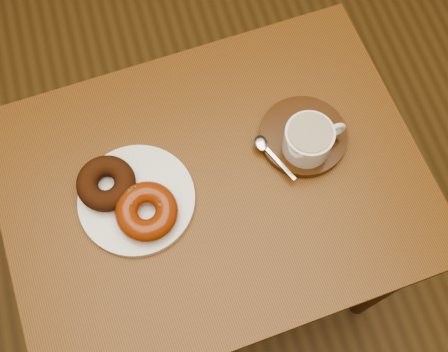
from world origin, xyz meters
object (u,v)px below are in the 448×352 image
object	(u,v)px
donut_plate	(137,199)
saucer	(303,136)
cafe_table	(215,203)
coffee_cup	(309,139)

from	to	relation	value
donut_plate	saucer	world-z (taller)	saucer
cafe_table	donut_plate	world-z (taller)	donut_plate
cafe_table	saucer	xyz separation A→B (m)	(0.19, 0.04, 0.12)
donut_plate	coffee_cup	bearing A→B (deg)	1.65
saucer	coffee_cup	world-z (taller)	coffee_cup
saucer	coffee_cup	bearing A→B (deg)	-96.32
donut_plate	saucer	xyz separation A→B (m)	(0.33, 0.03, 0.00)
saucer	coffee_cup	size ratio (longest dim) A/B	1.39
coffee_cup	donut_plate	bearing A→B (deg)	177.81
cafe_table	coffee_cup	size ratio (longest dim) A/B	6.83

